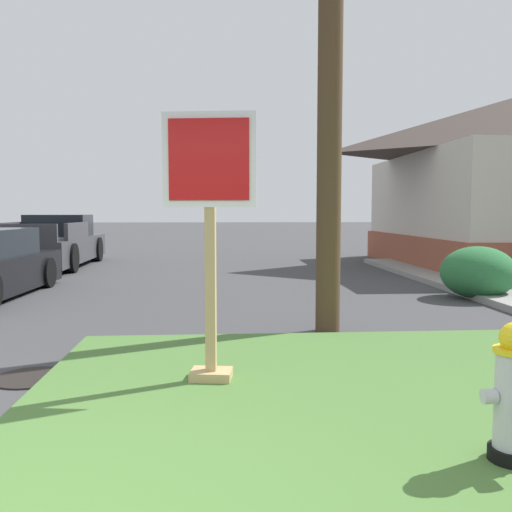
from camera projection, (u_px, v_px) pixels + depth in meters
The scene contains 5 objects.
grass_corner_patch at pixel (391, 399), 4.48m from camera, with size 5.97×4.60×0.08m, color #477033.
stop_sign at pixel (210, 246), 4.76m from camera, with size 0.81×0.33×2.34m.
manhole_cover at pixel (32, 378), 5.16m from camera, with size 0.70×0.70×0.02m, color black.
pickup_truck_charcoal at pixel (53, 245), 15.72m from camera, with size 2.17×5.56×1.48m.
shrub_by_curb at pixel (478, 272), 9.90m from camera, with size 1.33×1.33×0.95m, color #296A37.
Camera 1 is at (0.93, -2.33, 1.57)m, focal length 38.44 mm.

